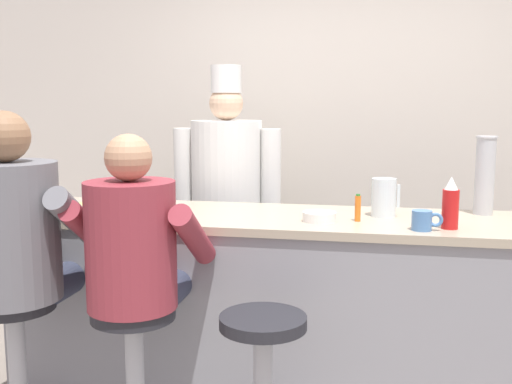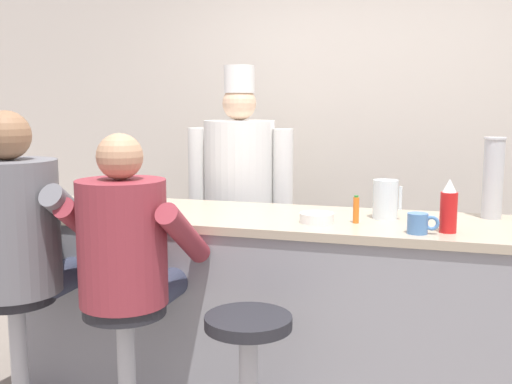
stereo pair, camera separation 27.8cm
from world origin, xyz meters
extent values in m
cube|color=beige|center=(0.00, 1.79, 1.35)|extent=(10.00, 0.06, 2.70)
cube|color=gray|center=(0.00, 0.36, 0.48)|extent=(3.10, 0.69, 0.96)
cube|color=tan|center=(0.00, 0.36, 0.98)|extent=(3.16, 0.71, 0.04)
cylinder|color=red|center=(0.60, 0.18, 1.09)|extent=(0.07, 0.07, 0.18)
cone|color=white|center=(0.60, 0.18, 1.21)|extent=(0.06, 0.06, 0.06)
cylinder|color=orange|center=(0.19, 0.28, 1.06)|extent=(0.03, 0.03, 0.12)
cylinder|color=#287F2D|center=(0.19, 0.28, 1.13)|extent=(0.02, 0.02, 0.01)
cylinder|color=silver|center=(0.31, 0.43, 1.10)|extent=(0.12, 0.12, 0.19)
cube|color=silver|center=(0.38, 0.43, 1.11)|extent=(0.01, 0.01, 0.11)
cylinder|color=white|center=(-1.22, 0.25, 1.01)|extent=(0.27, 0.27, 0.02)
ellipsoid|color=#E0BC60|center=(-1.22, 0.25, 1.03)|extent=(0.12, 0.09, 0.03)
cylinder|color=white|center=(0.01, 0.23, 1.02)|extent=(0.16, 0.16, 0.05)
cylinder|color=#4C7AB2|center=(0.48, 0.12, 1.04)|extent=(0.09, 0.09, 0.09)
torus|color=#4C7AB2|center=(0.53, 0.12, 1.05)|extent=(0.07, 0.02, 0.07)
cylinder|color=white|center=(-1.50, 0.25, 1.04)|extent=(0.09, 0.09, 0.08)
torus|color=white|center=(-1.44, 0.25, 1.05)|extent=(0.06, 0.02, 0.06)
cylinder|color=#B7BABF|center=(0.81, 0.59, 1.19)|extent=(0.10, 0.10, 0.39)
cylinder|color=silver|center=(0.81, 0.59, 1.39)|extent=(0.10, 0.10, 0.01)
cylinder|color=#B2B5BA|center=(-1.28, -0.29, 0.35)|extent=(0.08, 0.08, 0.67)
cylinder|color=#232328|center=(-1.28, -0.29, 0.68)|extent=(0.36, 0.36, 0.05)
cylinder|color=#33384C|center=(-1.38, -0.08, 0.72)|extent=(0.16, 0.43, 0.16)
cylinder|color=#33384C|center=(-1.17, -0.08, 0.72)|extent=(0.16, 0.43, 0.16)
cylinder|color=slate|center=(-1.28, -0.29, 1.01)|extent=(0.43, 0.43, 0.60)
cylinder|color=slate|center=(-1.01, -0.17, 1.04)|extent=(0.11, 0.46, 0.37)
sphere|color=#8C6647|center=(-1.28, -0.29, 1.42)|extent=(0.22, 0.22, 0.22)
cylinder|color=#B2B5BA|center=(-0.72, -0.29, 0.35)|extent=(0.08, 0.08, 0.67)
cylinder|color=#232328|center=(-0.72, -0.29, 0.68)|extent=(0.36, 0.36, 0.05)
cylinder|color=#33384C|center=(-0.81, -0.10, 0.72)|extent=(0.14, 0.38, 0.14)
cylinder|color=#33384C|center=(-0.62, -0.10, 0.72)|extent=(0.14, 0.38, 0.14)
cylinder|color=maroon|center=(-0.72, -0.29, 0.97)|extent=(0.38, 0.38, 0.53)
cylinder|color=maroon|center=(-0.96, -0.18, 1.00)|extent=(0.10, 0.41, 0.33)
cylinder|color=maroon|center=(-0.48, -0.18, 1.00)|extent=(0.10, 0.41, 0.33)
sphere|color=tan|center=(-0.72, -0.29, 1.34)|extent=(0.19, 0.19, 0.19)
cylinder|color=#232328|center=(-0.16, -0.29, 0.68)|extent=(0.36, 0.36, 0.05)
cube|color=#232328|center=(-0.66, 1.13, 0.42)|extent=(0.35, 0.19, 0.83)
cube|color=white|center=(-0.66, 1.07, 0.58)|extent=(0.31, 0.02, 0.50)
cylinder|color=white|center=(-0.66, 1.13, 1.14)|extent=(0.45, 0.45, 0.62)
sphere|color=#DBB28E|center=(-0.66, 1.13, 1.56)|extent=(0.21, 0.21, 0.21)
cylinder|color=white|center=(-0.66, 1.13, 1.71)|extent=(0.19, 0.19, 0.17)
cylinder|color=white|center=(-0.95, 1.13, 1.14)|extent=(0.13, 0.13, 0.53)
cylinder|color=white|center=(-0.38, 1.13, 1.14)|extent=(0.13, 0.13, 0.53)
camera|label=1|loc=(0.27, -2.57, 1.55)|focal=42.00mm
camera|label=2|loc=(0.54, -2.50, 1.55)|focal=42.00mm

